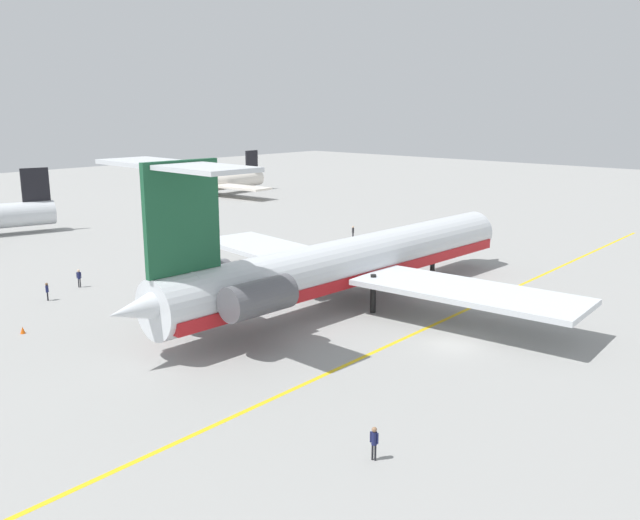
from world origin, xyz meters
name	(u,v)px	position (x,y,z in m)	size (l,w,h in m)	color
ground	(453,344)	(0.00, 0.00, 0.00)	(320.38, 320.38, 0.00)	gray
main_jetliner	(343,263)	(2.47, 12.99, 3.80)	(47.79, 42.50, 13.93)	silver
airliner_mid_right	(211,183)	(42.91, 81.49, 2.47)	(28.08, 27.76, 8.39)	silver
ground_crew_near_nose	(79,276)	(-10.55, 36.12, 1.16)	(0.38, 0.32, 1.83)	black
ground_crew_near_tail	(353,231)	(26.71, 31.52, 1.16)	(0.29, 0.44, 1.83)	black
ground_crew_portside	(374,439)	(-17.58, -5.93, 1.16)	(0.29, 0.45, 1.82)	black
ground_crew_starboard	(47,289)	(-14.88, 33.99, 1.08)	(0.30, 0.35, 1.70)	black
safety_cone_nose	(23,330)	(-20.62, 26.62, 0.28)	(0.40, 0.40, 0.55)	#EA590F
safety_cone_wingtip	(378,236)	(29.98, 29.79, 0.28)	(0.40, 0.40, 0.55)	#EA590F
taxiway_centreline	(439,322)	(3.82, 3.60, 0.00)	(106.73, 0.36, 0.01)	gold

